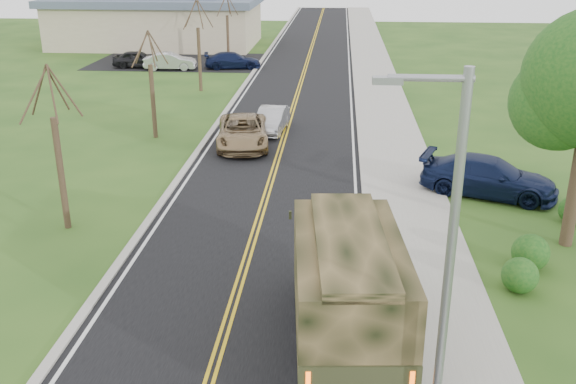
# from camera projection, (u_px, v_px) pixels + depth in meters

# --- Properties ---
(road) EXTENTS (8.00, 120.00, 0.01)m
(road) POSITION_uv_depth(u_px,v_px,m) (303.00, 76.00, 51.23)
(road) COLOR black
(road) RESTS_ON ground
(curb_right) EXTENTS (0.30, 120.00, 0.12)m
(curb_right) POSITION_uv_depth(u_px,v_px,m) (355.00, 76.00, 50.90)
(curb_right) COLOR #9E998E
(curb_right) RESTS_ON ground
(sidewalk_right) EXTENTS (3.20, 120.00, 0.10)m
(sidewalk_right) POSITION_uv_depth(u_px,v_px,m) (377.00, 77.00, 50.78)
(sidewalk_right) COLOR #9E998E
(sidewalk_right) RESTS_ON ground
(curb_left) EXTENTS (0.30, 120.00, 0.10)m
(curb_left) POSITION_uv_depth(u_px,v_px,m) (251.00, 75.00, 51.53)
(curb_left) COLOR #9E998E
(curb_left) RESTS_ON ground
(street_light) EXTENTS (1.65, 0.22, 8.00)m
(street_light) POSITION_uv_depth(u_px,v_px,m) (444.00, 264.00, 11.61)
(street_light) COLOR gray
(street_light) RESTS_ON ground
(bare_tree_a) EXTENTS (1.93, 2.26, 6.08)m
(bare_tree_a) POSITION_uv_depth(u_px,v_px,m) (59.00, 160.00, 22.92)
(bare_tree_a) COLOR #38281C
(bare_tree_a) RESTS_ON ground
(bare_tree_b) EXTENTS (1.83, 2.14, 5.73)m
(bare_tree_b) POSITION_uv_depth(u_px,v_px,m) (152.00, 93.00, 34.13)
(bare_tree_b) COLOR #38281C
(bare_tree_b) RESTS_ON ground
(bare_tree_c) EXTENTS (2.04, 2.39, 6.42)m
(bare_tree_c) POSITION_uv_depth(u_px,v_px,m) (199.00, 52.00, 45.18)
(bare_tree_c) COLOR #38281C
(bare_tree_c) RESTS_ON ground
(bare_tree_d) EXTENTS (1.88, 2.20, 5.91)m
(bare_tree_d) POSITION_uv_depth(u_px,v_px,m) (228.00, 33.00, 56.42)
(bare_tree_d) COLOR #38281C
(bare_tree_d) RESTS_ON ground
(commercial_building) EXTENTS (25.50, 21.50, 5.65)m
(commercial_building) POSITION_uv_depth(u_px,v_px,m) (158.00, 19.00, 66.31)
(commercial_building) COLOR tan
(commercial_building) RESTS_ON ground
(military_truck) EXTENTS (3.07, 7.30, 3.55)m
(military_truck) POSITION_uv_depth(u_px,v_px,m) (346.00, 280.00, 15.98)
(military_truck) COLOR black
(military_truck) RESTS_ON ground
(suv_champagne) EXTENTS (3.27, 5.84, 1.54)m
(suv_champagne) POSITION_uv_depth(u_px,v_px,m) (243.00, 132.00, 33.26)
(suv_champagne) COLOR #917652
(suv_champagne) RESTS_ON ground
(sedan_silver) EXTENTS (1.79, 4.22, 1.35)m
(sedan_silver) POSITION_uv_depth(u_px,v_px,m) (272.00, 120.00, 35.83)
(sedan_silver) COLOR #A4A4A9
(sedan_silver) RESTS_ON ground
(pickup_navy) EXTENTS (6.00, 4.03, 1.61)m
(pickup_navy) POSITION_uv_depth(u_px,v_px,m) (489.00, 177.00, 26.69)
(pickup_navy) COLOR #0E1735
(pickup_navy) RESTS_ON ground
(lot_car_dark) EXTENTS (4.34, 1.92, 1.45)m
(lot_car_dark) POSITION_uv_depth(u_px,v_px,m) (138.00, 59.00, 54.58)
(lot_car_dark) COLOR black
(lot_car_dark) RESTS_ON ground
(lot_car_silver) EXTENTS (4.45, 1.87, 1.43)m
(lot_car_silver) POSITION_uv_depth(u_px,v_px,m) (170.00, 61.00, 53.68)
(lot_car_silver) COLOR #B6B6BB
(lot_car_silver) RESTS_ON ground
(lot_car_navy) EXTENTS (4.99, 2.73, 1.37)m
(lot_car_navy) POSITION_uv_depth(u_px,v_px,m) (233.00, 60.00, 54.25)
(lot_car_navy) COLOR #0E1635
(lot_car_navy) RESTS_ON ground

